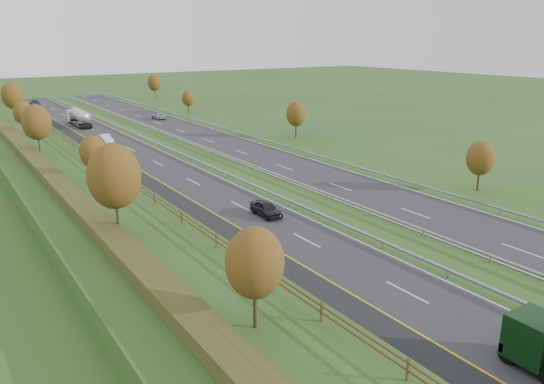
{
  "coord_description": "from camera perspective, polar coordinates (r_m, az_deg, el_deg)",
  "views": [
    {
      "loc": [
        -25.51,
        -12.51,
        17.53
      ],
      "look_at": [
        3.04,
        31.46,
        2.2
      ],
      "focal_mm": 35.0,
      "sensor_mm": 36.0,
      "label": 1
    }
  ],
  "objects": [
    {
      "name": "car_silver_mid",
      "position": [
        95.63,
        -17.52,
        5.47
      ],
      "size": [
        1.79,
        4.68,
        1.52
      ],
      "primitive_type": "imported",
      "rotation": [
        0.0,
        0.0,
        0.04
      ],
      "color": "silver",
      "rests_on": "near_carriageway"
    },
    {
      "name": "fence_left",
      "position": [
        75.55,
        -19.38,
        4.07
      ],
      "size": [
        0.12,
        189.06,
        1.2
      ],
      "color": "#422B19",
      "rests_on": "embankment_left"
    },
    {
      "name": "near_carriageway",
      "position": [
        78.84,
        -13.29,
        3.03
      ],
      "size": [
        10.5,
        200.0,
        0.04
      ],
      "primitive_type": "cube",
      "color": "#242427",
      "rests_on": "ground"
    },
    {
      "name": "car_oncoming",
      "position": [
        121.91,
        -12.1,
        8.01
      ],
      "size": [
        2.45,
        4.9,
        1.33
      ],
      "primitive_type": "imported",
      "rotation": [
        0.0,
        0.0,
        3.09
      ],
      "color": "#A4A5A8",
      "rests_on": "far_carriageway"
    },
    {
      "name": "median_barrier_far",
      "position": [
        82.84,
        -6.28,
        4.42
      ],
      "size": [
        0.32,
        200.0,
        0.71
      ],
      "color": "gray",
      "rests_on": "ground"
    },
    {
      "name": "median_barrier_near",
      "position": [
        80.74,
        -9.52,
        3.98
      ],
      "size": [
        0.32,
        200.0,
        0.71
      ],
      "color": "gray",
      "rests_on": "ground"
    },
    {
      "name": "hedge_left",
      "position": [
        74.79,
        -24.26,
        3.29
      ],
      "size": [
        2.2,
        180.0,
        1.1
      ],
      "primitive_type": "cube",
      "color": "#313817",
      "rests_on": "embankment_left"
    },
    {
      "name": "hard_shoulder",
      "position": [
        77.71,
        -15.88,
        2.65
      ],
      "size": [
        3.0,
        200.0,
        0.04
      ],
      "primitive_type": "cube",
      "color": "black",
      "rests_on": "ground"
    },
    {
      "name": "trees_far",
      "position": [
        116.55,
        -4.5,
        9.71
      ],
      "size": [
        8.45,
        118.6,
        7.12
      ],
      "color": "#2D2116",
      "rests_on": "ground"
    },
    {
      "name": "ground",
      "position": [
        77.39,
        -6.44,
        3.1
      ],
      "size": [
        400.0,
        400.0,
        0.0
      ],
      "primitive_type": "plane",
      "color": "#27491A",
      "rests_on": "ground"
    },
    {
      "name": "embankment_left",
      "position": [
        75.42,
        -22.63,
        2.37
      ],
      "size": [
        12.0,
        200.0,
        2.0
      ],
      "primitive_type": "cube",
      "color": "#27491A",
      "rests_on": "ground"
    },
    {
      "name": "far_carriageway",
      "position": [
        85.61,
        -2.86,
        4.48
      ],
      "size": [
        10.5,
        200.0,
        0.04
      ],
      "primitive_type": "cube",
      "color": "#242427",
      "rests_on": "ground"
    },
    {
      "name": "outer_barrier_far",
      "position": [
        88.49,
        0.4,
        5.28
      ],
      "size": [
        0.32,
        200.0,
        0.71
      ],
      "color": "gray",
      "rests_on": "ground"
    },
    {
      "name": "trees_left",
      "position": [
        71.21,
        -22.29,
        6.07
      ],
      "size": [
        6.64,
        164.3,
        7.66
      ],
      "color": "#2D2116",
      "rests_on": "embankment_left"
    },
    {
      "name": "car_small_far",
      "position": [
        154.76,
        -24.14,
        8.72
      ],
      "size": [
        2.57,
        5.76,
        1.64
      ],
      "primitive_type": "imported",
      "rotation": [
        0.0,
        0.0,
        -0.05
      ],
      "color": "#161C47",
      "rests_on": "near_carriageway"
    },
    {
      "name": "road_tanker",
      "position": [
        116.76,
        -20.05,
        7.61
      ],
      "size": [
        2.4,
        11.22,
        3.46
      ],
      "color": "silver",
      "rests_on": "near_carriageway"
    },
    {
      "name": "lane_markings",
      "position": [
        81.02,
        -9.01,
        3.64
      ],
      "size": [
        26.75,
        200.0,
        0.01
      ],
      "color": "silver",
      "rests_on": "near_carriageway"
    },
    {
      "name": "car_dark_near",
      "position": [
        53.89,
        -0.63,
        -1.8
      ],
      "size": [
        1.91,
        4.44,
        1.49
      ],
      "primitive_type": "imported",
      "rotation": [
        0.0,
        0.0,
        -0.03
      ],
      "color": "black",
      "rests_on": "near_carriageway"
    }
  ]
}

